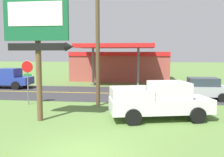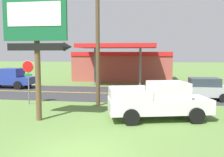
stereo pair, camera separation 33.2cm
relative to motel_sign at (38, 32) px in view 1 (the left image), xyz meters
name	(u,v)px [view 1 (the left image)]	position (x,y,z in m)	size (l,w,h in m)	color
ground_plane	(83,153)	(3.14, -3.77, -4.46)	(180.00, 180.00, 0.00)	#5B7F3D
road_asphalt	(119,94)	(3.14, 9.23, -4.45)	(140.00, 8.00, 0.02)	#333335
road_centre_line	(119,93)	(3.14, 9.23, -4.43)	(126.00, 0.20, 0.01)	gold
motel_sign	(38,32)	(0.00, 0.00, 0.00)	(3.51, 0.54, 6.43)	brown
stop_sign	(28,75)	(-2.50, 3.92, -2.43)	(0.80, 0.08, 2.95)	slate
utility_pole	(98,33)	(2.22, 4.12, 0.24)	(1.99, 0.26, 8.77)	brown
gas_station	(120,65)	(2.21, 20.18, -2.51)	(12.00, 11.50, 4.40)	#A84C42
pickup_white_parked_on_lawn	(161,101)	(6.11, 1.21, -3.49)	(5.52, 3.13, 1.96)	silver
pickup_blue_on_road	(6,78)	(-8.32, 11.23, -3.49)	(5.20, 2.24, 1.96)	#233893
car_silver_far_lane	(201,89)	(9.44, 7.23, -3.63)	(4.20, 2.00, 1.64)	#A8AAAF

